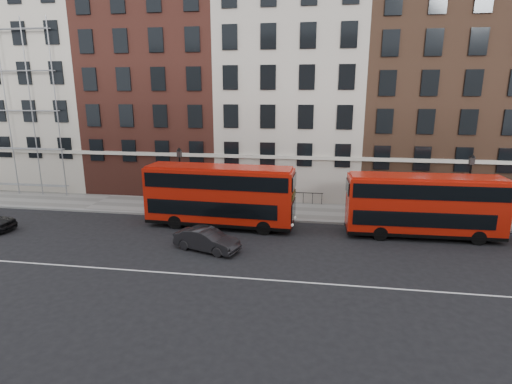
# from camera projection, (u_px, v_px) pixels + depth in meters

# --- Properties ---
(ground) EXTENTS (120.00, 120.00, 0.00)m
(ground) POSITION_uv_depth(u_px,v_px,m) (266.00, 264.00, 23.09)
(ground) COLOR black
(ground) RESTS_ON ground
(pavement) EXTENTS (80.00, 5.00, 0.15)m
(pavement) POSITION_uv_depth(u_px,v_px,m) (283.00, 211.00, 33.13)
(pavement) COLOR slate
(pavement) RESTS_ON ground
(kerb) EXTENTS (80.00, 0.30, 0.16)m
(kerb) POSITION_uv_depth(u_px,v_px,m) (280.00, 220.00, 30.74)
(kerb) COLOR gray
(kerb) RESTS_ON ground
(road_centre_line) EXTENTS (70.00, 0.12, 0.01)m
(road_centre_line) POSITION_uv_depth(u_px,v_px,m) (262.00, 279.00, 21.17)
(road_centre_line) COLOR white
(road_centre_line) RESTS_ON ground
(building_terrace) EXTENTS (64.00, 11.95, 22.00)m
(building_terrace) POSITION_uv_depth(u_px,v_px,m) (288.00, 86.00, 37.77)
(building_terrace) COLOR beige
(building_terrace) RESTS_ON ground
(bus_b) EXTENTS (10.88, 3.08, 4.53)m
(bus_b) POSITION_uv_depth(u_px,v_px,m) (219.00, 195.00, 28.94)
(bus_b) COLOR red
(bus_b) RESTS_ON ground
(bus_c) EXTENTS (10.25, 2.70, 4.28)m
(bus_c) POSITION_uv_depth(u_px,v_px,m) (423.00, 205.00, 26.86)
(bus_c) COLOR red
(bus_c) RESTS_ON ground
(car_front) EXTENTS (4.48, 2.74, 1.39)m
(car_front) POSITION_uv_depth(u_px,v_px,m) (207.00, 240.00, 24.94)
(car_front) COLOR #252427
(car_front) RESTS_ON ground
(lamp_post_left) EXTENTS (0.44, 0.44, 5.33)m
(lamp_post_left) POSITION_uv_depth(u_px,v_px,m) (180.00, 178.00, 31.57)
(lamp_post_left) COLOR black
(lamp_post_left) RESTS_ON pavement
(lamp_post_right) EXTENTS (0.44, 0.44, 5.33)m
(lamp_post_right) POSITION_uv_depth(u_px,v_px,m) (468.00, 187.00, 28.37)
(lamp_post_right) COLOR black
(lamp_post_right) RESTS_ON pavement
(iron_railings) EXTENTS (6.60, 0.06, 1.00)m
(iron_railings) POSITION_uv_depth(u_px,v_px,m) (285.00, 197.00, 35.10)
(iron_railings) COLOR black
(iron_railings) RESTS_ON pavement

